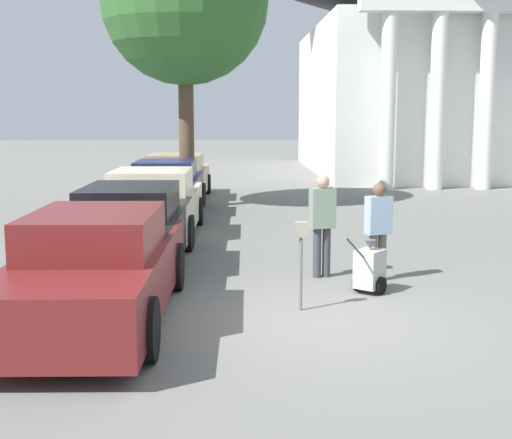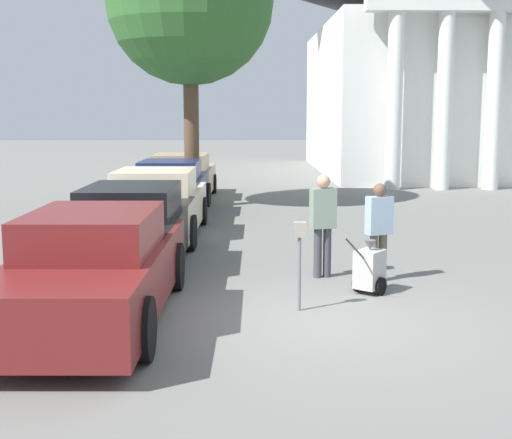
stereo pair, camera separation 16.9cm
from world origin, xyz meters
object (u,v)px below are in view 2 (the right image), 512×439
Objects in this scene: parked_car_tan at (182,178)px; parking_meter at (299,249)px; parked_car_cream at (156,205)px; church at (421,43)px; parked_car_black at (133,230)px; parked_car_maroon at (97,269)px; person_worker at (323,219)px; parked_car_navy at (171,189)px; person_supervisor at (379,226)px; equipment_cart at (369,269)px.

parked_car_tan is 3.84× the size of parking_meter.
parked_car_tan reaches higher than parking_meter.
parked_car_tan is (0.00, 6.84, -0.02)m from parked_car_cream.
church is at bearing 72.48° from parking_meter.
parked_car_cream is (0.00, 3.46, -0.01)m from parked_car_black.
person_worker is at bearing 37.72° from parked_car_maroon.
person_worker is at bearing -65.22° from parked_car_navy.
parked_car_maroon is at bearing -88.83° from parked_car_navy.
parking_meter is at bearing 60.45° from person_worker.
person_supervisor reaches higher than parking_meter.
parked_car_black is 3.43m from person_worker.
parked_car_maroon is 5.34× the size of equipment_cart.
parked_car_cream is 6.19m from person_supervisor.
parked_car_tan is 13.39m from parking_meter.
person_supervisor reaches higher than equipment_cart.
parked_car_maroon is at bearing -171.38° from parking_meter.
parked_car_cream is 1.06× the size of parked_car_navy.
parked_car_maroon is 10.11m from parked_car_navy.
person_supervisor is at bearing -60.73° from parked_car_navy.
person_worker is (0.56, 2.05, 0.11)m from parking_meter.
parking_meter is (2.78, -2.80, 0.19)m from parked_car_black.
parked_car_tan is 2.99× the size of person_supervisor.
parking_meter is 1.60m from equipment_cart.
equipment_cart is (0.62, -1.09, -0.63)m from person_worker.
parked_car_maroon reaches higher than parked_car_tan.
church is at bearing -123.91° from person_supervisor.
church is at bearing 45.93° from parked_car_tan.
parked_car_tan is at bearing 146.96° from equipment_cart.
parked_car_black reaches higher than parking_meter.
parked_car_black is at bearing 91.17° from parked_car_maroon.
church is at bearing 113.48° from equipment_cart.
parked_car_tan is 15.09m from church.
parked_car_cream is 0.23× the size of church.
parked_car_navy is (0.00, 6.89, -0.01)m from parked_car_black.
parked_car_black reaches higher than parked_car_navy.
person_worker is at bearing 158.34° from equipment_cart.
person_worker is at bearing -72.01° from parked_car_tan.
parked_car_cream is at bearing 91.17° from parked_car_maroon.
parked_car_maroon is 13.52m from parked_car_tan.
parked_car_navy is at bearing 105.99° from parking_meter.
parked_car_maroon reaches higher than equipment_cart.
equipment_cart is at bearing 51.63° from person_supervisor.
parking_meter is at bearing -72.83° from parked_car_navy.
parking_meter is 2.28m from person_supervisor.
parked_car_tan is at bearing 91.18° from parked_car_navy.
church reaches higher than parked_car_maroon.
church reaches higher than parked_car_navy.
parked_car_cream is 1.00× the size of parked_car_tan.
parked_car_black is 23.22m from church.
parked_car_maroon is 1.08× the size of parked_car_cream.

